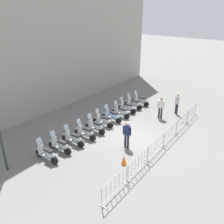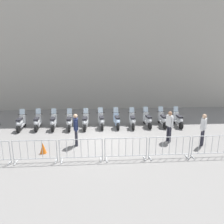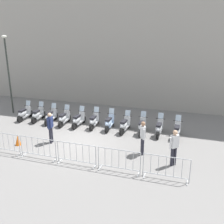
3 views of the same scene
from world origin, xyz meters
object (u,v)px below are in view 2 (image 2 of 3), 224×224
at_px(motorcycle_2, 53,122).
at_px(officer_near_row_end, 76,128).
at_px(motorcycle_5, 101,121).
at_px(barrier_segment_5, 212,146).
at_px(motorcycle_1, 37,122).
at_px(traffic_cone, 43,148).
at_px(barrier_segment_4, 169,148).
at_px(officer_mid_plaza, 169,125).
at_px(motorcycle_9, 163,120).
at_px(motorcycle_4, 85,122).
at_px(motorcycle_0, 21,123).
at_px(motorcycle_6, 117,121).
at_px(motorcycle_8, 148,120).
at_px(barrier_segment_1, 35,152).
at_px(motorcycle_10, 178,120).
at_px(barrier_segment_3, 126,149).
at_px(barrier_segment_2, 81,150).
at_px(motorcycle_7, 132,121).
at_px(motorcycle_3, 69,122).
at_px(officer_by_barriers, 203,128).

xyz_separation_m(motorcycle_2, officer_near_row_end, (2.11, -2.51, 0.53)).
distance_m(motorcycle_5, barrier_segment_5, 6.89).
xyz_separation_m(motorcycle_1, traffic_cone, (1.74, -3.48, -0.18)).
xyz_separation_m(barrier_segment_4, officer_mid_plaza, (0.32, 2.07, 0.46)).
bearing_deg(motorcycle_9, officer_mid_plaza, -90.88).
bearing_deg(motorcycle_4, motorcycle_0, -171.78).
bearing_deg(traffic_cone, motorcycle_9, 36.43).
xyz_separation_m(motorcycle_6, motorcycle_8, (2.04, 0.32, 0.00)).
xyz_separation_m(motorcycle_5, barrier_segment_1, (-2.31, -5.07, 0.07)).
relative_size(motorcycle_4, motorcycle_5, 1.01).
bearing_deg(motorcycle_2, motorcycle_5, 10.08).
bearing_deg(officer_near_row_end, motorcycle_6, 58.48).
relative_size(motorcycle_10, barrier_segment_3, 0.89).
bearing_deg(barrier_segment_1, motorcycle_5, 65.56).
xyz_separation_m(motorcycle_6, traffic_cone, (-3.36, -4.26, -0.18)).
xyz_separation_m(motorcycle_6, officer_mid_plaza, (3.02, -2.22, 0.53)).
height_order(motorcycle_4, motorcycle_6, same).
xyz_separation_m(motorcycle_1, officer_mid_plaza, (8.12, -1.44, 0.53)).
xyz_separation_m(barrier_segment_2, traffic_cone, (-2.04, 0.65, -0.25)).
relative_size(motorcycle_7, barrier_segment_1, 0.90).
bearing_deg(motorcycle_5, barrier_segment_4, -48.15).
distance_m(motorcycle_4, barrier_segment_2, 4.54).
distance_m(motorcycle_3, motorcycle_8, 5.16).
bearing_deg(motorcycle_2, barrier_segment_5, -20.59).
height_order(motorcycle_8, barrier_segment_3, motorcycle_8).
bearing_deg(motorcycle_2, barrier_segment_4, -28.05).
xyz_separation_m(motorcycle_4, barrier_segment_1, (-1.29, -4.79, 0.07)).
distance_m(motorcycle_4, barrier_segment_3, 4.98).
bearing_deg(barrier_segment_1, motorcycle_0, 123.55).
bearing_deg(motorcycle_3, motorcycle_6, 11.07).
height_order(motorcycle_7, motorcycle_8, same).
relative_size(motorcycle_3, motorcycle_8, 1.00).
relative_size(motorcycle_9, officer_by_barriers, 0.99).
xyz_separation_m(officer_near_row_end, traffic_cone, (-1.40, -1.07, -0.71)).
bearing_deg(motorcycle_4, officer_by_barriers, -18.36).
relative_size(motorcycle_2, officer_by_barriers, 0.99).
height_order(motorcycle_10, traffic_cone, motorcycle_10).
bearing_deg(officer_mid_plaza, motorcycle_2, 167.76).
distance_m(barrier_segment_3, officer_mid_plaza, 3.36).
relative_size(motorcycle_1, barrier_segment_4, 0.89).
bearing_deg(motorcycle_3, traffic_cone, -95.00).
height_order(motorcycle_4, barrier_segment_2, motorcycle_4).
relative_size(motorcycle_9, barrier_segment_1, 0.89).
relative_size(barrier_segment_4, officer_mid_plaza, 1.11).
xyz_separation_m(motorcycle_3, motorcycle_8, (5.08, 0.91, 0.00)).
height_order(motorcycle_5, barrier_segment_5, motorcycle_5).
height_order(motorcycle_0, motorcycle_4, same).
bearing_deg(officer_mid_plaza, barrier_segment_4, -98.88).
bearing_deg(motorcycle_8, barrier_segment_2, -122.76).
relative_size(motorcycle_6, barrier_segment_5, 0.89).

